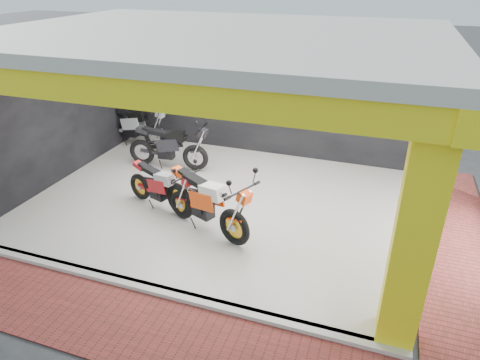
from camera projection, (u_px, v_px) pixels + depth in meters
The scene contains 15 objects.
ground at pixel (178, 256), 7.81m from camera, with size 80.00×80.00×0.00m, color #2D2D30.
showroom_floor at pixel (219, 202), 9.48m from camera, with size 8.00×6.00×0.10m, color white.
showroom_ceiling at pixel (215, 35), 7.90m from camera, with size 8.40×6.40×0.20m, color beige.
back_wall at pixel (261, 93), 11.34m from camera, with size 8.20×0.20×3.50m, color black.
left_wall at pixel (54, 110), 9.93m from camera, with size 0.20×6.20×3.50m, color black.
corner_column at pixel (415, 235), 5.29m from camera, with size 0.50×0.50×3.50m, color yellow.
header_beam_front at pixel (127, 90), 5.49m from camera, with size 8.40×0.30×0.40m, color yellow.
header_beam_right at pixel (446, 66), 6.85m from camera, with size 0.30×6.40×0.40m, color yellow.
floor_kerb at pixel (150, 289), 6.92m from camera, with size 8.00×0.20×0.10m, color white.
paver_front at pixel (123, 324), 6.28m from camera, with size 9.00×1.40×0.03m, color maroon.
paver_right at pixel (455, 245), 8.07m from camera, with size 1.40×7.00×0.03m, color maroon.
moto_hero at pixel (234, 211), 7.62m from camera, with size 2.38×0.88×1.46m, color #FF460A, non-canonical shape.
moto_row_a at pixel (181, 192), 8.50m from camera, with size 2.00×0.74×1.22m, color #B21317, non-canonical shape.
moto_row_b at pixel (195, 145), 10.55m from camera, with size 2.25×0.83×1.38m, color black, non-canonical shape.
moto_row_d at pixel (154, 125), 11.82m from camera, with size 2.35×0.87×1.44m, color #A4A7AB, non-canonical shape.
Camera 1 is at (3.17, -5.65, 4.71)m, focal length 32.00 mm.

